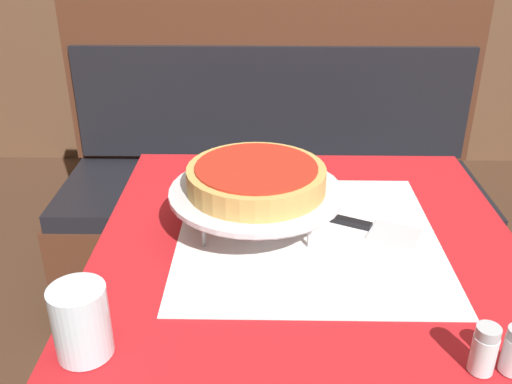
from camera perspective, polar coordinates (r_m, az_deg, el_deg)
dining_table_front at (r=1.20m, az=4.97°, el=-8.40°), size 0.83×0.83×0.75m
dining_table_rear at (r=2.68m, az=1.30°, el=11.58°), size 0.80×0.80×0.75m
booth_bench at (r=2.08m, az=1.50°, el=-2.39°), size 1.47×0.53×1.11m
pizza_pan_stand at (r=1.12m, az=0.03°, el=-0.19°), size 0.34×0.34×0.09m
deep_dish_pizza at (r=1.10m, az=0.03°, el=1.43°), size 0.27×0.27×0.05m
pizza_server at (r=1.19m, az=10.11°, el=-3.22°), size 0.27×0.16×0.01m
water_glass_near at (r=0.88m, az=-17.09°, el=-12.27°), size 0.08×0.08×0.11m
salt_shaker at (r=0.88m, az=21.86°, el=-14.40°), size 0.04×0.04×0.08m
condiment_caddy at (r=2.54m, az=1.36°, el=14.63°), size 0.11×0.11×0.18m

